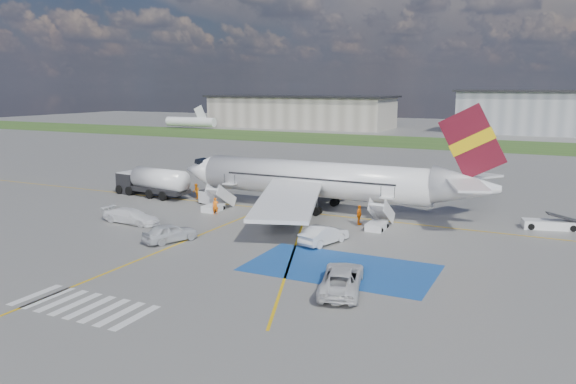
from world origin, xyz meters
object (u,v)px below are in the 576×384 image
car_silver_a (170,233)px  gpu_cart (208,198)px  airliner (327,180)px  van_white_a (342,274)px  belt_loader (551,225)px  car_silver_b (324,235)px  fuel_tanker (153,184)px  van_white_b (131,214)px

car_silver_a → gpu_cart: bearing=-45.0°
airliner → van_white_a: airliner is taller
belt_loader → car_silver_b: size_ratio=1.10×
belt_loader → van_white_a: size_ratio=0.99×
fuel_tanker → gpu_cart: 8.85m
airliner → van_white_b: 20.84m
airliner → belt_loader: airliner is taller
gpu_cart → car_silver_b: gpu_cart is taller
car_silver_a → van_white_b: 8.65m
gpu_cart → airliner: bearing=28.1°
van_white_b → car_silver_a: bearing=-111.8°
van_white_a → van_white_b: van_white_a is taller
belt_loader → car_silver_a: 35.83m
fuel_tanker → airliner: bearing=12.4°
airliner → gpu_cart: (-13.62, -2.86, -2.65)m
fuel_tanker → car_silver_b: size_ratio=2.15×
van_white_b → belt_loader: bearing=-62.9°
car_silver_b → van_white_b: 20.22m
airliner → van_white_b: (-15.31, -13.93, -2.42)m
airliner → car_silver_a: size_ratio=7.53×
car_silver_a → van_white_a: bearing=-171.5°
fuel_tanker → car_silver_b: 29.23m
car_silver_b → gpu_cart: bearing=-10.1°
gpu_cart → van_white_b: 11.20m
car_silver_a → van_white_b: van_white_b is taller
airliner → fuel_tanker: 22.55m
belt_loader → gpu_cart: bearing=172.8°
belt_loader → car_silver_b: (-17.56, -14.37, 0.43)m
car_silver_a → van_white_b: (-7.77, 3.81, 0.14)m
belt_loader → van_white_b: van_white_b is taller
gpu_cart → car_silver_b: bearing=-11.2°
gpu_cart → fuel_tanker: bearing=-170.0°
gpu_cart → belt_loader: size_ratio=0.41×
airliner → car_silver_b: size_ratio=7.35×
car_silver_b → car_silver_a: bearing=40.4°
gpu_cart → belt_loader: bearing=23.8°
van_white_b → fuel_tanker: bearing=34.8°
belt_loader → van_white_a: 27.07m
car_silver_a → fuel_tanker: bearing=-24.1°
fuel_tanker → gpu_cart: size_ratio=4.80×
van_white_a → van_white_b: bearing=-33.0°
airliner → gpu_cart: airliner is taller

